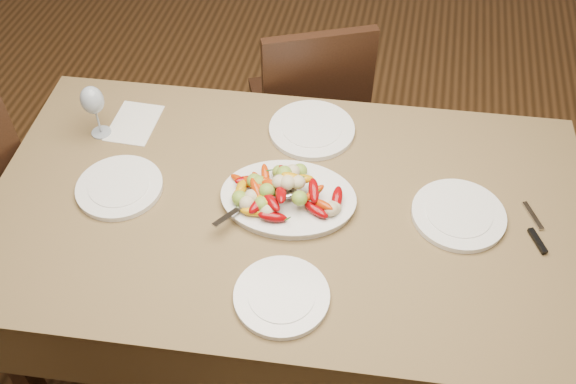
% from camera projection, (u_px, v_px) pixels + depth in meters
% --- Properties ---
extents(floor, '(6.00, 6.00, 0.00)m').
position_uv_depth(floor, '(246.00, 370.00, 2.41)').
color(floor, '#3E2713').
rests_on(floor, ground).
extents(dining_table, '(1.91, 1.16, 0.76)m').
position_uv_depth(dining_table, '(288.00, 277.00, 2.23)').
color(dining_table, brown).
rests_on(dining_table, ground).
extents(chair_far, '(0.55, 0.55, 0.95)m').
position_uv_depth(chair_far, '(306.00, 105.00, 2.71)').
color(chair_far, black).
rests_on(chair_far, ground).
extents(serving_platter, '(0.42, 0.32, 0.02)m').
position_uv_depth(serving_platter, '(288.00, 200.00, 1.95)').
color(serving_platter, white).
rests_on(serving_platter, dining_table).
extents(roasted_vegetables, '(0.34, 0.24, 0.09)m').
position_uv_depth(roasted_vegetables, '(288.00, 187.00, 1.91)').
color(roasted_vegetables, '#790305').
rests_on(roasted_vegetables, serving_platter).
extents(serving_spoon, '(0.27, 0.20, 0.03)m').
position_uv_depth(serving_spoon, '(265.00, 198.00, 1.91)').
color(serving_spoon, '#9EA0A8').
rests_on(serving_spoon, serving_platter).
extents(plate_left, '(0.27, 0.27, 0.02)m').
position_uv_depth(plate_left, '(120.00, 187.00, 1.99)').
color(plate_left, white).
rests_on(plate_left, dining_table).
extents(plate_right, '(0.28, 0.28, 0.02)m').
position_uv_depth(plate_right, '(458.00, 215.00, 1.91)').
color(plate_right, white).
rests_on(plate_right, dining_table).
extents(plate_far, '(0.29, 0.29, 0.02)m').
position_uv_depth(plate_far, '(312.00, 130.00, 2.17)').
color(plate_far, white).
rests_on(plate_far, dining_table).
extents(plate_near, '(0.26, 0.26, 0.02)m').
position_uv_depth(plate_near, '(282.00, 297.00, 1.72)').
color(plate_near, white).
rests_on(plate_near, dining_table).
extents(wine_glass, '(0.08, 0.08, 0.20)m').
position_uv_depth(wine_glass, '(95.00, 110.00, 2.09)').
color(wine_glass, '#8C99A5').
rests_on(wine_glass, dining_table).
extents(menu_card, '(0.15, 0.21, 0.00)m').
position_uv_depth(menu_card, '(134.00, 123.00, 2.20)').
color(menu_card, silver).
rests_on(menu_card, dining_table).
extents(table_knife, '(0.10, 0.19, 0.01)m').
position_uv_depth(table_knife, '(535.00, 230.00, 1.88)').
color(table_knife, '#9EA0A8').
rests_on(table_knife, dining_table).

